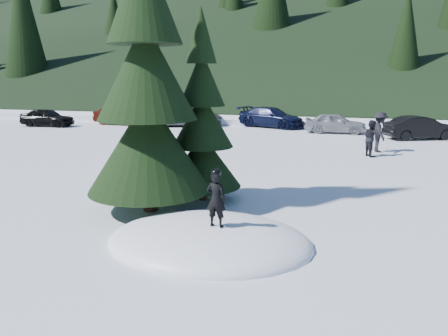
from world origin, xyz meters
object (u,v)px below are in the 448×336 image
(adult_0, at_px, (371,138))
(car_0, at_px, (47,117))
(spruce_short, at_px, (202,127))
(car_5, at_px, (421,128))
(spruce_tall, at_px, (146,84))
(car_4, at_px, (335,123))
(car_2, at_px, (185,115))
(car_3, at_px, (271,117))
(child_skier, at_px, (216,199))
(car_1, at_px, (121,116))
(adult_2, at_px, (380,132))

(adult_0, height_order, car_0, adult_0)
(spruce_short, bearing_deg, car_5, 62.08)
(spruce_tall, distance_m, car_4, 18.63)
(adult_0, bearing_deg, car_4, -14.04)
(car_2, height_order, car_3, car_2)
(spruce_short, distance_m, car_5, 17.07)
(child_skier, bearing_deg, car_2, -63.19)
(spruce_short, height_order, adult_0, spruce_short)
(adult_0, bearing_deg, spruce_short, 123.15)
(spruce_short, relative_size, car_1, 1.33)
(spruce_short, relative_size, adult_0, 3.31)
(adult_2, relative_size, car_3, 0.39)
(adult_2, distance_m, car_2, 15.01)
(spruce_short, bearing_deg, car_3, 93.60)
(spruce_short, height_order, car_2, spruce_short)
(spruce_tall, height_order, car_5, spruce_tall)
(spruce_short, height_order, car_0, spruce_short)
(car_1, distance_m, car_2, 4.82)
(adult_2, height_order, car_1, adult_2)
(spruce_tall, distance_m, child_skier, 3.89)
(car_1, height_order, car_2, car_2)
(car_1, relative_size, car_3, 0.84)
(child_skier, distance_m, adult_2, 13.95)
(car_0, xyz_separation_m, car_5, (24.58, 0.14, 0.02))
(adult_2, height_order, car_0, adult_2)
(car_0, height_order, car_4, same)
(spruce_tall, bearing_deg, car_5, 61.38)
(spruce_short, bearing_deg, car_1, 124.98)
(spruce_short, relative_size, car_4, 1.43)
(adult_2, distance_m, car_3, 10.95)
(car_3, bearing_deg, car_0, 125.01)
(car_2, distance_m, car_5, 15.54)
(adult_2, height_order, car_2, adult_2)
(car_0, distance_m, car_2, 9.76)
(car_5, bearing_deg, car_2, 56.83)
(child_skier, bearing_deg, spruce_short, -62.92)
(child_skier, distance_m, car_1, 24.75)
(child_skier, height_order, car_4, child_skier)
(adult_0, height_order, car_5, adult_0)
(spruce_short, height_order, car_1, spruce_short)
(adult_0, relative_size, adult_2, 0.86)
(car_0, distance_m, car_5, 24.58)
(spruce_tall, bearing_deg, car_2, 108.17)
(child_skier, xyz_separation_m, car_4, (1.81, 19.98, -0.41))
(spruce_tall, height_order, adult_0, spruce_tall)
(car_1, distance_m, car_4, 15.35)
(child_skier, xyz_separation_m, adult_2, (4.00, 13.36, -0.10))
(adult_0, height_order, car_1, adult_0)
(car_4, bearing_deg, car_2, 82.69)
(car_3, xyz_separation_m, car_5, (9.14, -3.62, -0.04))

